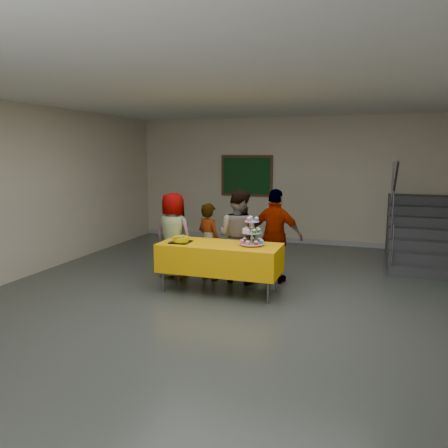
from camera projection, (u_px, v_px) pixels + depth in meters
The scene contains 10 objects.
room_shell at pixel (234, 155), 5.61m from camera, with size 10.00×10.04×3.02m.
bake_table at pixel (220, 257), 6.78m from camera, with size 1.88×0.78×0.77m.
cupcake_stand at pixel (252, 234), 6.60m from camera, with size 0.38×0.38×0.44m.
bear_cake at pixel (181, 239), 6.83m from camera, with size 0.32×0.36×0.12m.
schoolchild_a at pixel (173, 235), 7.56m from camera, with size 0.73×0.47×1.49m, color slate.
schoolchild_b at pixel (209, 241), 7.46m from camera, with size 0.48×0.32×1.32m, color slate.
schoolchild_c at pixel (238, 236), 7.31m from camera, with size 0.76×0.59×1.56m, color slate.
schoolchild_d at pixel (276, 236), 7.26m from camera, with size 0.92×0.38×1.58m, color slate.
staircase at pixel (421, 236), 8.86m from camera, with size 1.30×2.40×2.04m.
noticeboard at pixel (247, 176), 10.71m from camera, with size 1.30×0.05×1.00m.
Camera 1 is at (1.71, -5.40, 2.17)m, focal length 35.00 mm.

